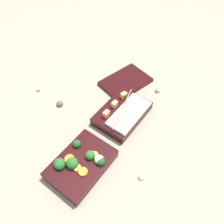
% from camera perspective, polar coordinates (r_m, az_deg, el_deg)
% --- Properties ---
extents(ground_plane, '(3.00, 3.00, 0.00)m').
position_cam_1_polar(ground_plane, '(0.82, -2.39, -6.70)').
color(ground_plane, gray).
extents(bento_tray_vegetable, '(0.22, 0.15, 0.07)m').
position_cam_1_polar(bento_tray_vegetable, '(0.75, -8.10, -13.18)').
color(bento_tray_vegetable, black).
rests_on(bento_tray_vegetable, ground_plane).
extents(bento_tray_rice, '(0.22, 0.15, 0.06)m').
position_cam_1_polar(bento_tray_rice, '(0.86, 2.87, -0.26)').
color(bento_tray_rice, black).
rests_on(bento_tray_rice, ground_plane).
extents(bento_lid, '(0.24, 0.20, 0.02)m').
position_cam_1_polar(bento_lid, '(1.01, 3.58, 7.89)').
color(bento_lid, black).
rests_on(bento_lid, ground_plane).
extents(pebble_0, '(0.02, 0.02, 0.02)m').
position_cam_1_polar(pebble_0, '(0.75, 7.56, -16.67)').
color(pebble_0, gray).
rests_on(pebble_0, ground_plane).
extents(pebble_1, '(0.02, 0.02, 0.02)m').
position_cam_1_polar(pebble_1, '(0.99, 11.79, 5.45)').
color(pebble_1, gray).
rests_on(pebble_1, ground_plane).
extents(pebble_2, '(0.03, 0.03, 0.03)m').
position_cam_1_polar(pebble_2, '(0.94, -13.48, 2.07)').
color(pebble_2, '#595651').
rests_on(pebble_2, ground_plane).
extents(pebble_3, '(0.02, 0.02, 0.02)m').
position_cam_1_polar(pebble_3, '(1.03, -18.76, 5.44)').
color(pebble_3, '#7A6B5B').
rests_on(pebble_3, ground_plane).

